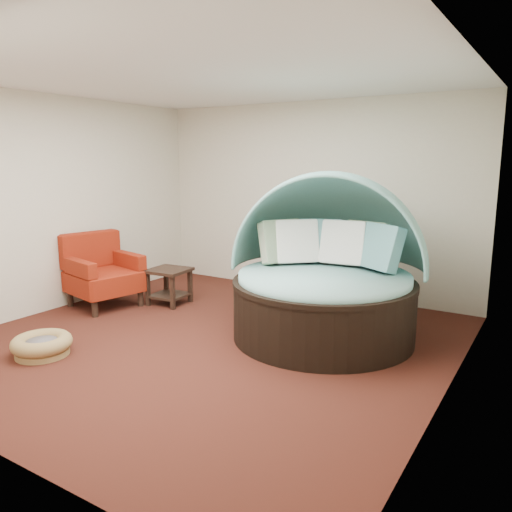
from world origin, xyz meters
The scene contains 9 objects.
floor centered at (0.00, 0.00, 0.00)m, with size 5.00×5.00×0.00m, color #491F15.
wall_back centered at (0.00, 2.50, 1.40)m, with size 5.00×5.00×0.00m, color beige.
wall_left centered at (-2.50, 0.00, 1.40)m, with size 5.00×5.00×0.00m, color beige.
wall_right centered at (2.50, 0.00, 1.40)m, with size 5.00×5.00×0.00m, color beige.
ceiling centered at (0.00, 0.00, 2.80)m, with size 5.00×5.00×0.00m, color white.
canopy_daybed centered at (1.00, 0.88, 0.86)m, with size 2.53×2.48×1.86m.
pet_basket centered at (-1.19, -1.24, 0.11)m, with size 0.76×0.76×0.21m.
red_armchair centered at (-2.06, 0.32, 0.46)m, with size 1.01×1.01×0.99m.
side_table centered at (-1.33, 0.86, 0.32)m, with size 0.56×0.56×0.50m.
Camera 1 is at (3.22, -4.18, 1.97)m, focal length 35.00 mm.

